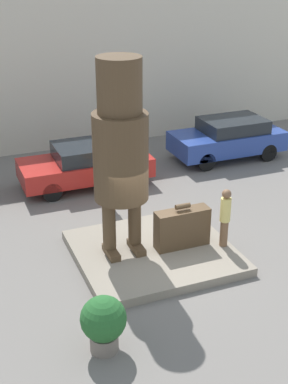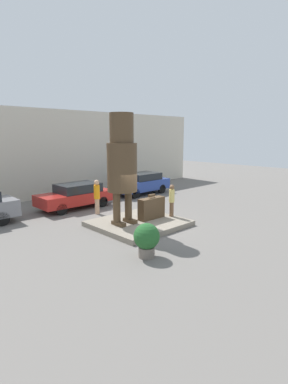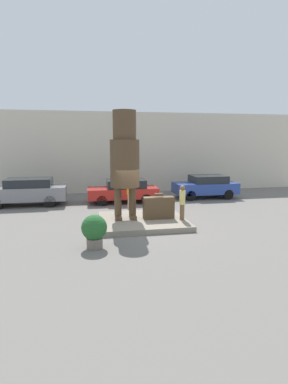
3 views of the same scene
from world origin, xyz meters
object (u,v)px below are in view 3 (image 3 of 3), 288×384
(planter_pot, at_px, (94,230))
(tourist, at_px, (182,201))
(parked_car_grey, at_px, (26,191))
(worker_hivis, at_px, (130,191))
(statue_figure, at_px, (125,157))
(parked_car_blue, at_px, (206,186))
(giant_suitcase, at_px, (159,208))
(parked_car_red, at_px, (123,190))

(planter_pot, bearing_deg, tourist, 30.60)
(parked_car_grey, relative_size, worker_hivis, 2.52)
(statue_figure, relative_size, worker_hivis, 2.64)
(parked_car_grey, distance_m, worker_hivis, 6.17)
(parked_car_blue, bearing_deg, worker_hivis, 23.67)
(giant_suitcase, height_order, parked_car_red, giant_suitcase)
(parked_car_red, distance_m, parked_car_blue, 5.59)
(statue_figure, relative_size, planter_pot, 4.04)
(parked_car_blue, bearing_deg, giant_suitcase, 50.72)
(statue_figure, height_order, planter_pot, statue_figure)
(parked_car_red, bearing_deg, parked_car_blue, -175.42)
(planter_pot, height_order, worker_hivis, worker_hivis)
(statue_figure, bearing_deg, worker_hivis, 77.95)
(giant_suitcase, xyz_separation_m, planter_pot, (-2.98, -2.74, -0.07))
(parked_car_grey, height_order, planter_pot, parked_car_grey)
(giant_suitcase, bearing_deg, statue_figure, 167.49)
(giant_suitcase, distance_m, parked_car_grey, 8.51)
(parked_car_blue, xyz_separation_m, planter_pot, (-7.56, -8.34, -0.13))
(parked_car_blue, height_order, worker_hivis, worker_hivis)
(tourist, height_order, parked_car_red, tourist)
(giant_suitcase, distance_m, parked_car_blue, 7.23)
(parked_car_red, relative_size, planter_pot, 3.55)
(parked_car_blue, bearing_deg, statue_figure, 40.93)
(parked_car_red, bearing_deg, statue_figure, 84.07)
(giant_suitcase, xyz_separation_m, parked_car_grey, (-6.69, 5.25, 0.12))
(tourist, height_order, parked_car_grey, tourist)
(giant_suitcase, bearing_deg, parked_car_red, 100.91)
(parked_car_red, bearing_deg, parked_car_grey, -1.02)
(parked_car_red, bearing_deg, giant_suitcase, 100.91)
(statue_figure, distance_m, tourist, 3.26)
(statue_figure, relative_size, giant_suitcase, 3.44)
(parked_car_grey, bearing_deg, tourist, 143.75)
(worker_hivis, bearing_deg, giant_suitcase, -74.64)
(tourist, bearing_deg, planter_pot, -149.40)
(giant_suitcase, xyz_separation_m, parked_car_red, (-0.99, 5.15, 0.02))
(tourist, height_order, worker_hivis, worker_hivis)
(tourist, relative_size, parked_car_grey, 0.34)
(tourist, distance_m, worker_hivis, 4.06)
(tourist, height_order, parked_car_blue, tourist)
(parked_car_blue, bearing_deg, planter_pot, 47.81)
(worker_hivis, bearing_deg, statue_figure, -102.05)
(parked_car_grey, distance_m, planter_pot, 8.82)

